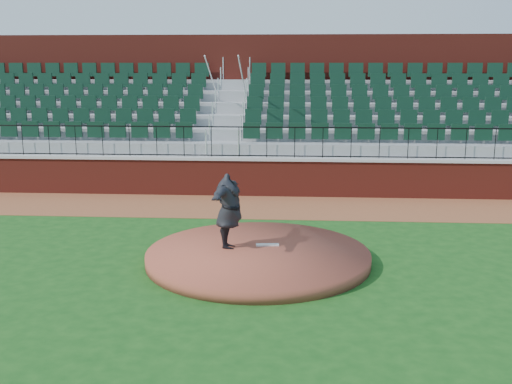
# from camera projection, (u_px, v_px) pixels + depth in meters

# --- Properties ---
(ground) EXTENTS (90.00, 90.00, 0.00)m
(ground) POSITION_uv_depth(u_px,v_px,m) (252.00, 263.00, 13.32)
(ground) COLOR #144313
(ground) RESTS_ON ground
(warning_track) EXTENTS (34.00, 3.20, 0.01)m
(warning_track) POSITION_uv_depth(u_px,v_px,m) (264.00, 206.00, 18.59)
(warning_track) COLOR brown
(warning_track) RESTS_ON ground
(field_wall) EXTENTS (34.00, 0.35, 1.20)m
(field_wall) POSITION_uv_depth(u_px,v_px,m) (267.00, 178.00, 20.03)
(field_wall) COLOR maroon
(field_wall) RESTS_ON ground
(wall_cap) EXTENTS (34.00, 0.45, 0.10)m
(wall_cap) POSITION_uv_depth(u_px,v_px,m) (267.00, 159.00, 19.89)
(wall_cap) COLOR #B7B7B7
(wall_cap) RESTS_ON field_wall
(wall_railing) EXTENTS (34.00, 0.05, 1.00)m
(wall_railing) POSITION_uv_depth(u_px,v_px,m) (267.00, 142.00, 19.77)
(wall_railing) COLOR black
(wall_railing) RESTS_ON wall_cap
(seating_stands) EXTENTS (34.00, 5.10, 4.60)m
(seating_stands) POSITION_uv_depth(u_px,v_px,m) (270.00, 120.00, 22.33)
(seating_stands) COLOR gray
(seating_stands) RESTS_ON ground
(concourse_wall) EXTENTS (34.00, 0.50, 5.50)m
(concourse_wall) POSITION_uv_depth(u_px,v_px,m) (273.00, 103.00, 24.96)
(concourse_wall) COLOR maroon
(concourse_wall) RESTS_ON ground
(pitchers_mound) EXTENTS (4.99, 4.99, 0.25)m
(pitchers_mound) POSITION_uv_depth(u_px,v_px,m) (258.00, 256.00, 13.40)
(pitchers_mound) COLOR brown
(pitchers_mound) RESTS_ON ground
(pitching_rubber) EXTENTS (0.53, 0.18, 0.03)m
(pitching_rubber) POSITION_uv_depth(u_px,v_px,m) (267.00, 245.00, 13.77)
(pitching_rubber) COLOR silver
(pitching_rubber) RESTS_ON pitchers_mound
(pitcher) EXTENTS (0.76, 2.16, 1.72)m
(pitcher) POSITION_uv_depth(u_px,v_px,m) (229.00, 211.00, 13.44)
(pitcher) COLOR black
(pitcher) RESTS_ON pitchers_mound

